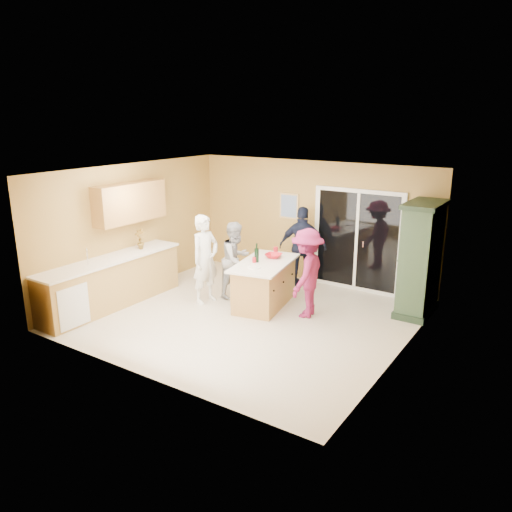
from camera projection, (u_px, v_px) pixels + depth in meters
The scene contains 22 objects.
floor at pixel (246, 317), 8.97m from camera, with size 5.50×5.50×0.00m, color beige.
ceiling at pixel (245, 172), 8.26m from camera, with size 5.50×5.00×0.10m, color white.
wall_back at pixel (312, 222), 10.62m from camera, with size 5.50×0.10×2.60m, color tan.
wall_front at pixel (139, 289), 6.60m from camera, with size 5.50×0.10×2.60m, color tan.
wall_left at pixel (133, 228), 10.06m from camera, with size 0.10×5.00×2.60m, color tan.
wall_right at pixel (403, 275), 7.16m from camera, with size 0.10×5.00×2.60m, color tan.
left_cabinet_run at pixel (106, 285), 9.29m from camera, with size 0.65×3.05×1.24m.
upper_cabinets at pixel (130, 202), 9.65m from camera, with size 0.35×1.60×0.75m, color #AB8442.
sliding_door at pixel (357, 241), 10.11m from camera, with size 1.90×0.07×2.10m.
framed_picture at pixel (289, 206), 10.81m from camera, with size 0.46×0.04×0.56m.
kitchen_island at pixel (264, 285), 9.45m from camera, with size 1.17×1.77×0.86m.
green_hutch at pixel (420, 260), 8.91m from camera, with size 0.59×1.12×2.06m.
woman_white at pixel (205, 259), 9.50m from camera, with size 0.63×0.41×1.72m, color silver.
woman_grey at pixel (236, 259), 9.85m from camera, with size 0.73×0.57×1.51m, color #AAAAAD.
woman_navy at pixel (303, 247), 10.42m from camera, with size 0.99×0.41×1.70m, color #181C35.
woman_magenta at pixel (307, 273), 8.85m from camera, with size 1.04×0.60×1.61m, color #911F5A.
serving_bowl at pixel (274, 256), 9.60m from camera, with size 0.31×0.31×0.08m, color red.
tulip_vase at pixel (140, 239), 9.85m from camera, with size 0.22×0.15×0.42m, color #B23211.
tumbler_near at pixel (254, 260), 9.28m from camera, with size 0.07×0.07×0.10m, color red.
tumbler_far at pixel (276, 250), 9.91m from camera, with size 0.09×0.09×0.13m, color red.
wine_bottle at pixel (257, 255), 9.29m from camera, with size 0.08×0.08×0.36m.
white_plate at pixel (254, 267), 8.99m from camera, with size 0.24×0.24×0.02m, color white.
Camera 1 is at (4.71, -6.86, 3.54)m, focal length 35.00 mm.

